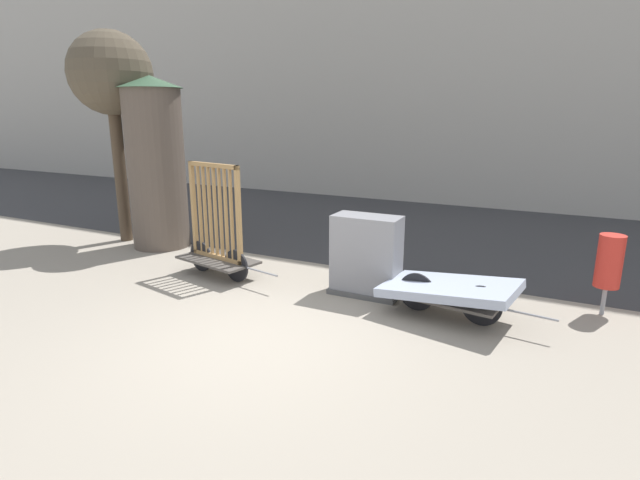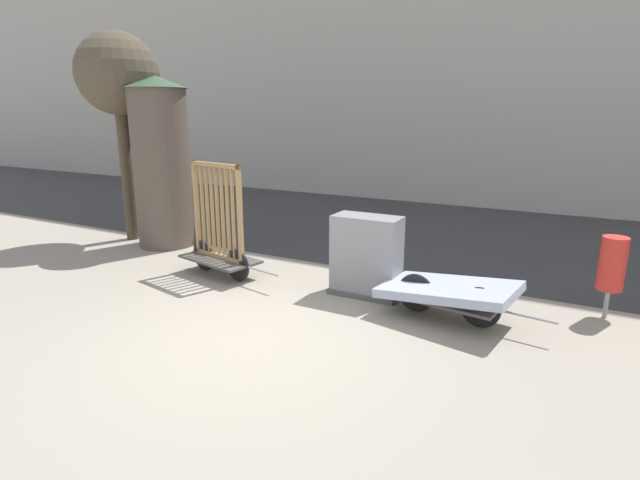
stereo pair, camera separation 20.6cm
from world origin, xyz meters
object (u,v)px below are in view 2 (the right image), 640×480
advertising_column (162,162)px  bike_cart_with_bedframe (219,239)px  bike_cart_with_mattress (448,291)px  street_tree (118,77)px  utility_cabinet (366,258)px  trash_bin (612,264)px

advertising_column → bike_cart_with_bedframe: bearing=-25.0°
bike_cart_with_bedframe → bike_cart_with_mattress: (3.97, 0.00, -0.25)m
street_tree → bike_cart_with_mattress: bearing=-8.4°
bike_cart_with_mattress → utility_cabinet: 1.42m
bike_cart_with_mattress → utility_cabinet: bearing=173.5°
bike_cart_with_bedframe → trash_bin: size_ratio=1.87×
trash_bin → advertising_column: (-8.26, 0.00, 0.99)m
street_tree → utility_cabinet: bearing=-7.1°
bike_cart_with_bedframe → trash_bin: 6.01m
bike_cart_with_mattress → street_tree: 8.08m
bike_cart_with_bedframe → street_tree: street_tree is taller
bike_cart_with_bedframe → bike_cart_with_mattress: size_ratio=0.92×
advertising_column → bike_cart_with_mattress: bearing=-9.8°
trash_bin → street_tree: 9.71m
utility_cabinet → advertising_column: bearing=171.4°
bike_cart_with_mattress → street_tree: size_ratio=0.54×
bike_cart_with_bedframe → utility_cabinet: 2.63m
bike_cart_with_bedframe → street_tree: bearing=174.0°
bike_cart_with_bedframe → utility_cabinet: (2.61, 0.35, -0.06)m
advertising_column → street_tree: (-1.07, 0.00, 1.71)m
trash_bin → bike_cart_with_mattress: bearing=-150.5°
bike_cart_with_bedframe → street_tree: size_ratio=0.49×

